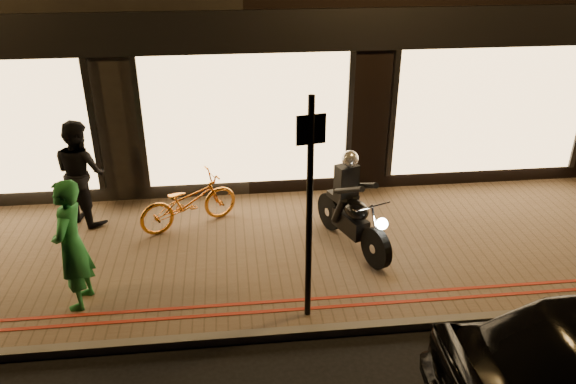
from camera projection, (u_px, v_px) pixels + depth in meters
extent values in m
plane|color=black|center=(265.00, 342.00, 7.17)|extent=(90.00, 90.00, 0.00)
cube|color=brown|center=(256.00, 253.00, 8.92)|extent=(50.00, 4.00, 0.12)
cube|color=#59544C|center=(265.00, 335.00, 7.18)|extent=(50.00, 0.14, 0.12)
cube|color=maroon|center=(263.00, 312.00, 7.51)|extent=(50.00, 0.06, 0.01)
cube|color=maroon|center=(262.00, 302.00, 7.69)|extent=(50.00, 0.06, 0.01)
cube|color=black|center=(244.00, 32.00, 9.28)|extent=(48.00, 0.12, 0.70)
cube|color=#FAC67D|center=(247.00, 121.00, 9.96)|extent=(3.60, 0.06, 2.38)
cube|color=#FAC67D|center=(489.00, 112.00, 10.40)|extent=(3.60, 0.06, 2.38)
cylinder|color=black|center=(376.00, 248.00, 8.35)|extent=(0.34, 0.64, 0.64)
cylinder|color=black|center=(330.00, 211.00, 9.38)|extent=(0.34, 0.64, 0.64)
cylinder|color=silver|center=(376.00, 248.00, 8.35)|extent=(0.18, 0.18, 0.14)
cylinder|color=silver|center=(330.00, 211.00, 9.38)|extent=(0.18, 0.18, 0.14)
cube|color=black|center=(350.00, 223.00, 8.87)|extent=(0.50, 0.75, 0.30)
ellipsoid|color=black|center=(356.00, 209.00, 8.63)|extent=(0.48, 0.59, 0.29)
cube|color=black|center=(341.00, 198.00, 8.97)|extent=(0.40, 0.59, 0.09)
cylinder|color=silver|center=(373.00, 206.00, 8.19)|extent=(0.57, 0.25, 0.03)
cylinder|color=silver|center=(376.00, 229.00, 8.26)|extent=(0.16, 0.32, 0.71)
sphere|color=white|center=(382.00, 224.00, 8.07)|extent=(0.22, 0.22, 0.17)
cylinder|color=silver|center=(341.00, 216.00, 9.33)|extent=(0.26, 0.54, 0.07)
cube|color=black|center=(347.00, 182.00, 8.71)|extent=(0.40, 0.33, 0.55)
sphere|color=silver|center=(350.00, 159.00, 8.48)|extent=(0.34, 0.34, 0.26)
cylinder|color=black|center=(349.00, 190.00, 8.38)|extent=(0.37, 0.57, 0.34)
cylinder|color=black|center=(367.00, 186.00, 8.51)|extent=(0.22, 0.60, 0.34)
cylinder|color=black|center=(339.00, 210.00, 8.83)|extent=(0.26, 0.28, 0.46)
cylinder|color=black|center=(354.00, 206.00, 8.94)|extent=(0.13, 0.27, 0.46)
cylinder|color=black|center=(309.00, 215.00, 6.82)|extent=(0.09, 0.09, 3.00)
cube|color=black|center=(311.00, 130.00, 6.33)|extent=(0.35, 0.10, 0.35)
imported|color=orange|center=(188.00, 202.00, 9.41)|extent=(1.80, 1.26, 0.90)
imported|color=#1E7432|center=(71.00, 245.00, 7.29)|extent=(0.51, 0.72, 1.84)
imported|color=black|center=(81.00, 172.00, 9.39)|extent=(1.11, 1.10, 1.81)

